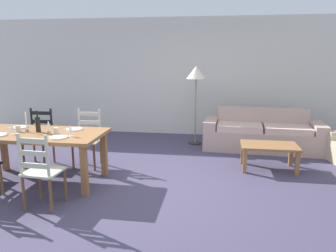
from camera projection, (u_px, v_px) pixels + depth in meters
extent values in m
cube|color=#423C55|center=(144.00, 186.00, 4.62)|extent=(9.60, 9.60, 0.02)
cube|color=silver|center=(174.00, 77.00, 7.52)|extent=(9.60, 0.16, 2.70)
cube|color=#956237|center=(38.00, 134.00, 4.63)|extent=(1.90, 0.96, 0.05)
cube|color=#956237|center=(84.00, 171.00, 4.21)|extent=(0.08, 0.08, 0.70)
cube|color=#956237|center=(4.00, 149.00, 5.20)|extent=(0.08, 0.08, 0.70)
cube|color=#956237|center=(104.00, 154.00, 4.95)|extent=(0.08, 0.08, 0.70)
cylinder|color=brown|center=(1.00, 179.00, 4.27)|extent=(0.04, 0.04, 0.43)
cube|color=beige|center=(44.00, 171.00, 3.92)|extent=(0.44, 0.42, 0.03)
cylinder|color=brown|center=(40.00, 183.00, 4.16)|extent=(0.04, 0.04, 0.43)
cylinder|color=brown|center=(65.00, 185.00, 4.09)|extent=(0.04, 0.04, 0.43)
cylinder|color=brown|center=(24.00, 193.00, 3.84)|extent=(0.04, 0.04, 0.43)
cylinder|color=brown|center=(51.00, 196.00, 3.77)|extent=(0.04, 0.04, 0.43)
cylinder|color=beige|center=(20.00, 154.00, 3.73)|extent=(0.04, 0.04, 0.50)
cylinder|color=beige|center=(47.00, 156.00, 3.66)|extent=(0.04, 0.04, 0.50)
cube|color=beige|center=(34.00, 166.00, 3.73)|extent=(0.38, 0.05, 0.06)
cube|color=beige|center=(33.00, 153.00, 3.69)|extent=(0.38, 0.05, 0.06)
cube|color=beige|center=(32.00, 141.00, 3.66)|extent=(0.38, 0.05, 0.06)
cube|color=black|center=(38.00, 140.00, 5.39)|extent=(0.43, 0.41, 0.03)
cylinder|color=brown|center=(44.00, 156.00, 5.25)|extent=(0.04, 0.04, 0.43)
cylinder|color=brown|center=(24.00, 156.00, 5.30)|extent=(0.04, 0.04, 0.43)
cylinder|color=brown|center=(54.00, 151.00, 5.58)|extent=(0.04, 0.04, 0.43)
cylinder|color=brown|center=(34.00, 150.00, 5.63)|extent=(0.04, 0.04, 0.43)
cylinder|color=black|center=(52.00, 123.00, 5.48)|extent=(0.04, 0.04, 0.50)
cylinder|color=black|center=(32.00, 122.00, 5.52)|extent=(0.04, 0.04, 0.50)
cube|color=black|center=(42.00, 130.00, 5.53)|extent=(0.38, 0.03, 0.06)
cube|color=black|center=(42.00, 122.00, 5.50)|extent=(0.38, 0.03, 0.06)
cube|color=black|center=(41.00, 113.00, 5.46)|extent=(0.38, 0.03, 0.06)
cube|color=beige|center=(87.00, 141.00, 5.32)|extent=(0.44, 0.42, 0.03)
cylinder|color=brown|center=(94.00, 158.00, 5.18)|extent=(0.04, 0.04, 0.43)
cylinder|color=brown|center=(73.00, 157.00, 5.22)|extent=(0.04, 0.04, 0.43)
cylinder|color=brown|center=(101.00, 152.00, 5.51)|extent=(0.04, 0.04, 0.43)
cylinder|color=brown|center=(81.00, 151.00, 5.55)|extent=(0.04, 0.04, 0.43)
cylinder|color=beige|center=(100.00, 124.00, 5.41)|extent=(0.04, 0.04, 0.50)
cylinder|color=beige|center=(79.00, 123.00, 5.45)|extent=(0.04, 0.04, 0.50)
cube|color=beige|center=(90.00, 131.00, 5.46)|extent=(0.38, 0.04, 0.06)
cube|color=beige|center=(89.00, 122.00, 5.42)|extent=(0.38, 0.04, 0.06)
cube|color=beige|center=(89.00, 114.00, 5.39)|extent=(0.38, 0.04, 0.06)
cylinder|color=white|center=(58.00, 137.00, 4.31)|extent=(0.24, 0.24, 0.02)
cube|color=silver|center=(48.00, 137.00, 4.33)|extent=(0.02, 0.17, 0.01)
cylinder|color=white|center=(19.00, 127.00, 4.93)|extent=(0.24, 0.24, 0.02)
cube|color=silver|center=(11.00, 127.00, 4.95)|extent=(0.02, 0.17, 0.01)
cylinder|color=white|center=(74.00, 129.00, 4.79)|extent=(0.24, 0.24, 0.02)
cube|color=silver|center=(65.00, 129.00, 4.82)|extent=(0.03, 0.17, 0.01)
cylinder|color=black|center=(38.00, 125.00, 4.63)|extent=(0.07, 0.07, 0.22)
cylinder|color=black|center=(37.00, 114.00, 4.60)|extent=(0.02, 0.02, 0.08)
cylinder|color=black|center=(37.00, 111.00, 4.59)|extent=(0.03, 0.03, 0.02)
cylinder|color=white|center=(13.00, 134.00, 4.51)|extent=(0.06, 0.06, 0.01)
cylinder|color=white|center=(12.00, 132.00, 4.50)|extent=(0.01, 0.01, 0.07)
cone|color=white|center=(12.00, 126.00, 4.49)|extent=(0.06, 0.06, 0.08)
cylinder|color=white|center=(71.00, 136.00, 4.40)|extent=(0.06, 0.06, 0.01)
cylinder|color=white|center=(70.00, 133.00, 4.40)|extent=(0.01, 0.01, 0.07)
cone|color=white|center=(70.00, 128.00, 4.38)|extent=(0.06, 0.06, 0.08)
cylinder|color=beige|center=(56.00, 131.00, 4.54)|extent=(0.07, 0.07, 0.09)
cylinder|color=beige|center=(18.00, 129.00, 4.66)|extent=(0.07, 0.07, 0.09)
cylinder|color=#998C66|center=(27.00, 130.00, 4.66)|extent=(0.05, 0.05, 0.04)
cylinder|color=white|center=(26.00, 121.00, 4.63)|extent=(0.02, 0.02, 0.25)
cylinder|color=#998C66|center=(49.00, 132.00, 4.55)|extent=(0.05, 0.05, 0.04)
cylinder|color=white|center=(49.00, 126.00, 4.53)|extent=(0.02, 0.02, 0.14)
cube|color=tan|center=(262.00, 140.00, 6.36)|extent=(1.85, 0.91, 0.40)
cube|color=tan|center=(262.00, 127.00, 6.60)|extent=(1.81, 0.32, 0.80)
cube|color=tan|center=(317.00, 138.00, 6.13)|extent=(0.29, 0.81, 0.58)
cube|color=tan|center=(211.00, 133.00, 6.56)|extent=(0.29, 0.81, 0.58)
cube|color=#CFAC9E|center=(287.00, 129.00, 6.16)|extent=(0.90, 0.69, 0.12)
cube|color=#CFAC9E|center=(239.00, 127.00, 6.35)|extent=(0.90, 0.69, 0.12)
cube|color=#956237|center=(269.00, 146.00, 5.21)|extent=(0.90, 0.56, 0.04)
cube|color=#956237|center=(245.00, 161.00, 5.10)|extent=(0.06, 0.06, 0.38)
cube|color=#956237|center=(297.00, 164.00, 4.98)|extent=(0.06, 0.06, 0.38)
cube|color=#956237|center=(243.00, 153.00, 5.54)|extent=(0.06, 0.06, 0.38)
cube|color=#956237|center=(291.00, 155.00, 5.42)|extent=(0.06, 0.06, 0.38)
cylinder|color=#332D28|center=(195.00, 143.00, 6.84)|extent=(0.28, 0.28, 0.03)
cylinder|color=gray|center=(195.00, 111.00, 6.69)|extent=(0.03, 0.03, 1.35)
cone|color=beige|center=(196.00, 72.00, 6.52)|extent=(0.40, 0.40, 0.26)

